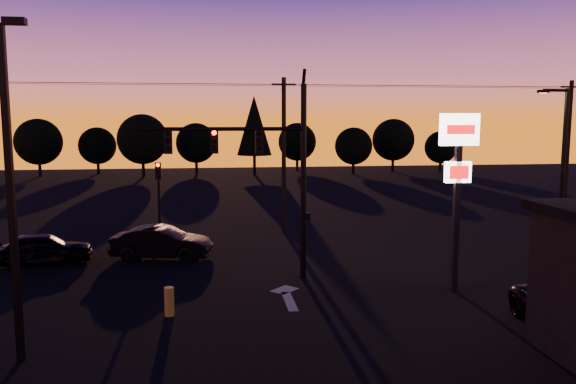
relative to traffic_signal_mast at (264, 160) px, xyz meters
name	(u,v)px	position (x,y,z in m)	size (l,w,h in m)	color
ground	(279,311)	(0.10, -3.99, -4.94)	(120.00, 120.00, 0.00)	black
lane_arrow	(287,296)	(0.60, -2.33, -4.93)	(1.20, 3.10, 0.01)	beige
traffic_signal_mast	(264,160)	(0.00, 0.00, 0.00)	(6.79, 0.52, 8.58)	black
secondary_signal	(159,191)	(-4.90, 7.49, -2.07)	(0.30, 0.31, 4.35)	black
parking_lot_light	(9,169)	(-7.40, -6.99, 0.33)	(1.25, 0.30, 9.14)	black
pylon_sign	(458,164)	(7.10, -2.49, -0.02)	(1.50, 0.28, 6.80)	black
streetlight	(561,166)	(14.01, 1.51, -0.52)	(1.55, 0.35, 8.00)	black
utility_pole_1	(284,154)	(2.10, 10.01, -0.34)	(1.40, 0.26, 9.00)	black
utility_pole_2	(567,152)	(20.10, 10.01, -0.34)	(1.40, 0.26, 9.00)	black
power_wires	(284,85)	(2.10, 10.01, 3.63)	(36.00, 1.22, 0.07)	black
bollard	(169,302)	(-3.62, -3.92, -4.45)	(0.33, 0.33, 0.98)	gold
tree_0	(38,142)	(-21.90, 46.01, -0.88)	(5.36, 5.36, 6.74)	black
tree_1	(97,146)	(-15.90, 49.01, -1.50)	(4.54, 4.54, 5.71)	black
tree_2	(142,139)	(-9.90, 44.01, -0.57)	(5.77, 5.78, 7.26)	black
tree_3	(196,143)	(-3.90, 48.01, -1.19)	(4.95, 4.95, 6.22)	black
tree_4	(254,125)	(3.10, 45.01, 0.99)	(4.18, 4.18, 9.50)	black
tree_5	(297,142)	(9.10, 50.01, -1.19)	(4.95, 4.95, 6.22)	black
tree_6	(354,146)	(15.10, 44.01, -1.50)	(4.54, 4.54, 5.71)	black
tree_7	(393,140)	(21.10, 47.01, -0.88)	(5.36, 5.36, 6.74)	black
tree_8	(441,147)	(27.10, 46.01, -1.82)	(4.12, 4.12, 5.19)	black
car_left	(43,248)	(-9.82, 3.85, -4.21)	(1.72, 4.28, 1.46)	black
car_mid	(161,243)	(-4.54, 4.20, -4.17)	(1.62, 4.66, 1.53)	black
suv_parked	(576,313)	(8.87, -7.34, -4.26)	(2.24, 4.86, 1.35)	black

